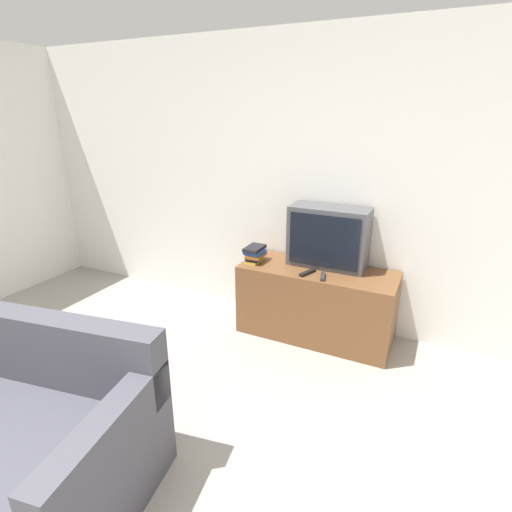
{
  "coord_description": "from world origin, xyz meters",
  "views": [
    {
      "loc": [
        1.24,
        -0.41,
        1.95
      ],
      "look_at": [
        -0.09,
        2.32,
        0.83
      ],
      "focal_mm": 28.0,
      "sensor_mm": 36.0,
      "label": 1
    }
  ],
  "objects_px": {
    "tv_stand": "(316,303)",
    "remote_secondary": "(308,273)",
    "television": "(328,237)",
    "book_stack": "(255,254)",
    "remote_on_stand": "(323,276)"
  },
  "relations": [
    {
      "from": "remote_on_stand",
      "to": "remote_secondary",
      "type": "height_order",
      "value": "same"
    },
    {
      "from": "remote_on_stand",
      "to": "remote_secondary",
      "type": "distance_m",
      "value": 0.14
    },
    {
      "from": "television",
      "to": "tv_stand",
      "type": "bearing_deg",
      "value": -108.04
    },
    {
      "from": "tv_stand",
      "to": "book_stack",
      "type": "bearing_deg",
      "value": -172.62
    },
    {
      "from": "tv_stand",
      "to": "remote_on_stand",
      "type": "distance_m",
      "value": 0.38
    },
    {
      "from": "book_stack",
      "to": "remote_on_stand",
      "type": "bearing_deg",
      "value": -7.55
    },
    {
      "from": "tv_stand",
      "to": "remote_on_stand",
      "type": "relative_size",
      "value": 8.11
    },
    {
      "from": "tv_stand",
      "to": "book_stack",
      "type": "distance_m",
      "value": 0.7
    },
    {
      "from": "book_stack",
      "to": "remote_secondary",
      "type": "height_order",
      "value": "book_stack"
    },
    {
      "from": "television",
      "to": "book_stack",
      "type": "height_order",
      "value": "television"
    },
    {
      "from": "remote_on_stand",
      "to": "tv_stand",
      "type": "bearing_deg",
      "value": 119.33
    },
    {
      "from": "television",
      "to": "remote_secondary",
      "type": "distance_m",
      "value": 0.37
    },
    {
      "from": "tv_stand",
      "to": "remote_secondary",
      "type": "distance_m",
      "value": 0.37
    },
    {
      "from": "remote_on_stand",
      "to": "remote_secondary",
      "type": "bearing_deg",
      "value": 170.6
    },
    {
      "from": "television",
      "to": "remote_secondary",
      "type": "bearing_deg",
      "value": -108.46
    }
  ]
}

